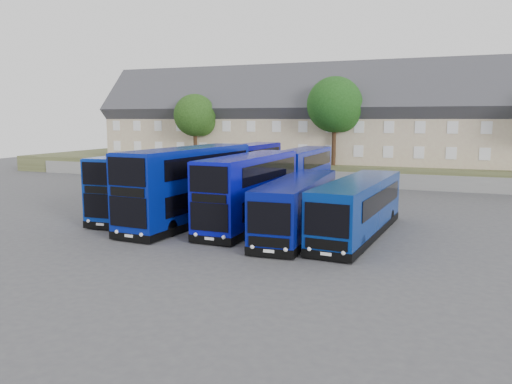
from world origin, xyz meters
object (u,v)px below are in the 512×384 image
at_px(dd_front_mid, 189,186).
at_px(coach_east_a, 298,207).
at_px(dd_front_left, 146,185).
at_px(tree_west, 196,117).
at_px(tree_mid, 336,107).

relative_size(dd_front_mid, coach_east_a, 1.04).
bearing_deg(coach_east_a, dd_front_left, 169.01).
relative_size(dd_front_mid, tree_west, 1.64).
height_order(dd_front_left, tree_mid, tree_mid).
relative_size(tree_west, tree_mid, 0.83).
height_order(dd_front_left, coach_east_a, dd_front_left).
bearing_deg(tree_mid, dd_front_mid, -101.93).
bearing_deg(dd_front_mid, coach_east_a, 0.66).
xyz_separation_m(tree_west, tree_mid, (16.00, 0.50, 1.02)).
distance_m(dd_front_left, dd_front_mid, 4.34).
height_order(dd_front_mid, coach_east_a, dd_front_mid).
bearing_deg(dd_front_left, tree_west, 105.73).
height_order(dd_front_left, dd_front_mid, dd_front_mid).
bearing_deg(dd_front_left, coach_east_a, -10.93).
xyz_separation_m(coach_east_a, tree_mid, (-2.72, 23.56, 6.46)).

